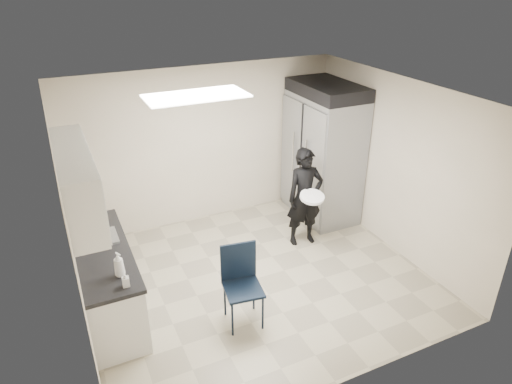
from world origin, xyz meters
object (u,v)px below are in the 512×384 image
lower_counter (107,282)px  man_tuxedo (305,197)px  commercial_fridge (323,157)px  folding_chair (243,289)px

lower_counter → man_tuxedo: size_ratio=1.22×
lower_counter → commercial_fridge: 3.98m
lower_counter → folding_chair: size_ratio=1.93×
commercial_fridge → folding_chair: size_ratio=2.13×
man_tuxedo → commercial_fridge: bearing=49.9°
folding_chair → commercial_fridge: bearing=48.4°
man_tuxedo → folding_chair: bearing=-134.3°
lower_counter → commercial_fridge: size_ratio=0.90×
lower_counter → man_tuxedo: man_tuxedo is taller
lower_counter → folding_chair: bearing=-32.4°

